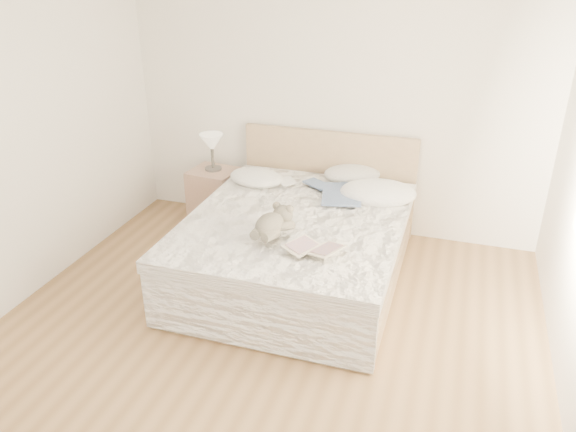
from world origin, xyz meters
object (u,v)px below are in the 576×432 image
object	(u,v)px
photo_book	(280,181)
childrens_book	(314,249)
bed	(299,243)
teddy_bear	(270,233)
table_lamp	(212,144)
nightstand	(215,196)

from	to	relation	value
photo_book	childrens_book	size ratio (longest dim) A/B	0.74
bed	teddy_bear	distance (m)	0.63
table_lamp	teddy_bear	distance (m)	1.70
nightstand	bed	bearing A→B (deg)	-33.82
bed	photo_book	world-z (taller)	bed
nightstand	teddy_bear	bearing A→B (deg)	-50.54
childrens_book	teddy_bear	xyz separation A→B (m)	(-0.37, 0.09, 0.02)
photo_book	childrens_book	xyz separation A→B (m)	(0.64, -1.14, 0.00)
teddy_bear	table_lamp	bearing A→B (deg)	138.20
childrens_book	teddy_bear	distance (m)	0.38
bed	childrens_book	size ratio (longest dim) A/B	5.70
bed	teddy_bear	xyz separation A→B (m)	(-0.07, -0.53, 0.34)
bed	photo_book	xyz separation A→B (m)	(-0.34, 0.52, 0.32)
nightstand	table_lamp	xyz separation A→B (m)	(-0.01, 0.02, 0.55)
photo_book	bed	bearing A→B (deg)	-93.51
teddy_bear	childrens_book	bearing A→B (deg)	-5.09
bed	teddy_bear	world-z (taller)	bed
bed	nightstand	size ratio (longest dim) A/B	3.83
childrens_book	photo_book	bearing A→B (deg)	145.18
bed	table_lamp	xyz separation A→B (m)	(-1.14, 0.78, 0.52)
table_lamp	childrens_book	size ratio (longest dim) A/B	0.98
table_lamp	photo_book	world-z (taller)	table_lamp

